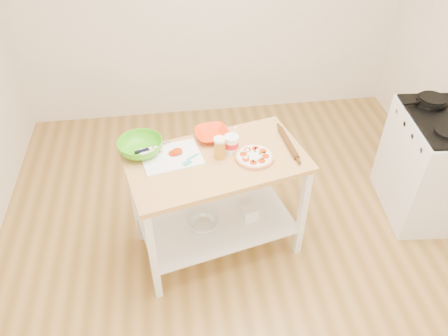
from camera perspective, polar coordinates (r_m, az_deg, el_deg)
name	(u,v)px	position (r m, az deg, el deg)	size (l,w,h in m)	color
room_shell	(253,122)	(2.57, 3.83, 6.07)	(4.04, 4.54, 2.74)	#A47B3C
prep_island	(217,186)	(3.16, -0.92, -2.37)	(1.34, 0.93, 0.90)	tan
gas_stove	(436,165)	(4.01, 25.96, 0.34)	(0.73, 0.84, 1.11)	silver
skillet	(431,100)	(3.84, 25.45, 8.00)	(0.37, 0.23, 0.03)	black
pizza	(254,157)	(3.00, 3.97, 1.50)	(0.27, 0.27, 0.04)	#E3A161
cutting_board	(171,156)	(3.03, -6.96, 1.55)	(0.45, 0.37, 0.04)	white
spatula	(190,160)	(2.97, -4.41, 1.11)	(0.12, 0.13, 0.01)	teal
knife	(148,149)	(3.10, -9.90, 2.48)	(0.26, 0.12, 0.01)	silver
orange_bowl	(212,135)	(3.17, -1.58, 4.39)	(0.24, 0.24, 0.06)	#FF3B0B
green_bowl	(140,147)	(3.08, -10.88, 2.74)	(0.31, 0.31, 0.10)	#44B213
beer_pint	(220,148)	(2.96, -0.58, 2.65)	(0.08, 0.08, 0.16)	#B97D23
yogurt_tub	(231,144)	(3.03, 0.97, 3.20)	(0.10, 0.10, 0.22)	white
rolling_pin	(288,143)	(3.14, 8.39, 3.26)	(0.04, 0.04, 0.36)	#503012
shelf_glass_bowl	(204,224)	(3.38, -2.66, -7.27)	(0.23, 0.23, 0.07)	silver
shelf_bin	(249,213)	(3.43, 3.34, -5.89)	(0.11, 0.11, 0.11)	white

